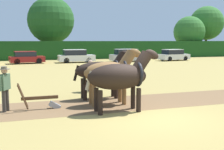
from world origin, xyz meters
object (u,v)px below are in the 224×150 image
Objects in this scene: draft_horse_trail_left at (102,71)px; farmer_at_plow at (5,85)px; draft_horse_lead_left at (120,76)px; parked_car_center at (127,56)px; tree_center at (189,32)px; parked_car_left at (26,58)px; plow at (43,101)px; parked_car_center_left at (76,56)px; farmer_beside_team at (90,73)px; draft_horse_lead_right at (110,72)px; tree_center_right at (207,23)px; parked_car_center_right at (173,55)px; tree_center_left at (51,20)px.

draft_horse_trail_left is 4.30m from farmer_at_plow.
draft_horse_lead_left is 25.20m from parked_car_center.
tree_center is 28.67m from parked_car_left.
plow is 0.37× the size of parked_car_center_left.
draft_horse_trail_left is 1.88m from farmer_beside_team.
tree_center is at bearing 52.47° from draft_horse_lead_right.
tree_center_right reaches higher than farmer_beside_team.
parked_car_center_right is (15.34, 22.20, -0.62)m from draft_horse_lead_right.
draft_horse_lead_right is 2.91m from plow.
parked_car_center is at bearing 61.70° from plow.
farmer_at_plow reaches higher than farmer_beside_team.
draft_horse_trail_left is 21.79m from parked_car_left.
draft_horse_lead_left is (-28.57, -35.25, -4.47)m from tree_center_right.
draft_horse_trail_left is (-0.02, 1.28, -0.05)m from draft_horse_lead_right.
draft_horse_lead_left is 0.69× the size of parked_car_center_right.
tree_center reaches higher than parked_car_center.
parked_car_center_left is (5.74, -0.12, 0.07)m from parked_car_left.
tree_center_left is 34.22m from farmer_at_plow.
tree_center_left is 1.36× the size of tree_center.
draft_horse_lead_left is 1.28m from draft_horse_lead_right.
draft_horse_lead_left is 1.73× the size of farmer_at_plow.
tree_center_right is 2.17× the size of parked_car_left.
tree_center_right reaches higher than tree_center.
parked_car_center_right is (18.07, 22.25, 0.40)m from plow.
draft_horse_trail_left is at bearing -90.83° from tree_center_left.
tree_center_left reaches higher than parked_car_left.
parked_car_center_left is at bearing 82.67° from draft_horse_trail_left.
draft_horse_trail_left is at bearing 90.02° from draft_horse_lead_left.
tree_center_left is at bearing 83.69° from plow.
draft_horse_lead_left is (-23.62, -33.09, -2.78)m from tree_center.
parked_car_center is (8.88, 21.04, -0.53)m from draft_horse_trail_left.
draft_horse_trail_left is 0.67× the size of parked_car_center_right.
draft_horse_trail_left is at bearing -134.57° from parked_car_center_right.
parked_car_center_left is 6.48m from parked_car_center.
farmer_at_plow is at bearing -121.91° from parked_car_center.
farmer_at_plow reaches higher than parked_car_center.
parked_car_left is at bearing 97.90° from draft_horse_trail_left.
parked_car_center_left is 1.02× the size of parked_car_center_right.
draft_horse_lead_right is 1.58× the size of farmer_at_plow.
parked_car_center_right is at bearing 54.45° from draft_horse_lead_right.
tree_center_right is 5.42× the size of farmer_beside_team.
farmer_at_plow reaches higher than parked_car_center_left.
draft_horse_lead_left is at bearing -90.89° from parked_car_left.
draft_horse_lead_right is (-0.45, -33.54, -4.37)m from tree_center_left.
farmer_beside_team is 19.94m from parked_car_left.
plow is at bearing -137.37° from parked_car_center_right.
draft_horse_lead_left reaches higher than draft_horse_lead_right.
plow is 0.40× the size of parked_car_left.
draft_horse_lead_right is 1.65× the size of plow.
tree_center_right is at bearing 10.40° from parked_car_left.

